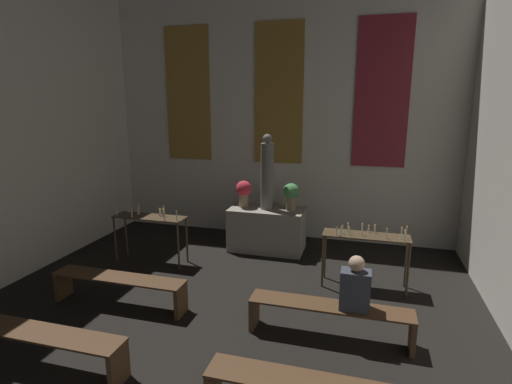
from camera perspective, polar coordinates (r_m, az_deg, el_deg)
wall_back at (r=8.64m, az=3.35°, el=10.58°), size 7.59×0.16×5.13m
altar at (r=8.03m, az=1.55°, el=-5.33°), size 1.47×0.75×0.86m
statue at (r=7.75m, az=1.60°, el=2.56°), size 0.25×0.25×1.47m
flower_vase_left at (r=7.95m, az=-1.76°, el=0.10°), size 0.32×0.32×0.54m
flower_vase_right at (r=7.73m, az=5.03°, el=-0.32°), size 0.32×0.32×0.54m
candle_rack_left at (r=7.59m, az=-14.91°, el=-4.30°), size 1.34×0.41×1.08m
candle_rack_right at (r=6.58m, az=15.42°, el=-6.99°), size 1.34×0.41×1.07m
pew_third_left at (r=5.30m, az=-28.42°, el=-18.26°), size 2.03×0.36×0.46m
pew_back_left at (r=6.28m, az=-19.01°, el=-12.37°), size 2.03×0.36×0.46m
pew_back_right at (r=5.31m, az=10.46°, el=-16.73°), size 2.03×0.36×0.46m
person_seated at (r=5.11m, az=14.01°, el=-12.91°), size 0.36×0.24×0.68m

